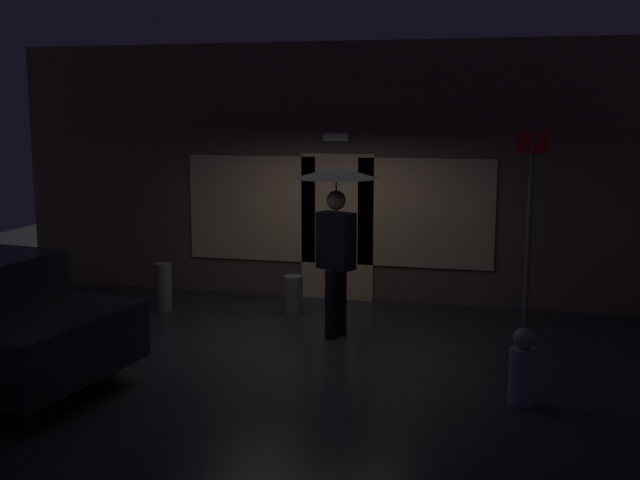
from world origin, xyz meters
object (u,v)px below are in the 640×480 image
object	(u,v)px
sidewalk_bollard_2	(163,287)
fire_hydrant	(522,369)
person_with_umbrella	(336,211)
street_sign_post	(530,213)
sidewalk_bollard	(294,295)

from	to	relation	value
sidewalk_bollard_2	fire_hydrant	size ratio (longest dim) A/B	0.89
person_with_umbrella	sidewalk_bollard_2	distance (m)	3.06
person_with_umbrella	fire_hydrant	size ratio (longest dim) A/B	2.83
person_with_umbrella	sidewalk_bollard_2	xyz separation A→B (m)	(-2.69, 0.74, -1.26)
fire_hydrant	sidewalk_bollard_2	bearing A→B (deg)	152.75
street_sign_post	sidewalk_bollard_2	distance (m)	5.18
person_with_umbrella	sidewalk_bollard_2	size ratio (longest dim) A/B	3.17
street_sign_post	sidewalk_bollard	xyz separation A→B (m)	(-3.15, -0.22, -1.23)
sidewalk_bollard	sidewalk_bollard_2	distance (m)	1.89
sidewalk_bollard	fire_hydrant	bearing A→B (deg)	-41.64
person_with_umbrella	street_sign_post	size ratio (longest dim) A/B	0.80
street_sign_post	fire_hydrant	size ratio (longest dim) A/B	3.52
fire_hydrant	sidewalk_bollard	bearing A→B (deg)	138.36
street_sign_post	fire_hydrant	xyz separation A→B (m)	(-0.09, -2.94, -1.16)
person_with_umbrella	sidewalk_bollard	distance (m)	1.80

